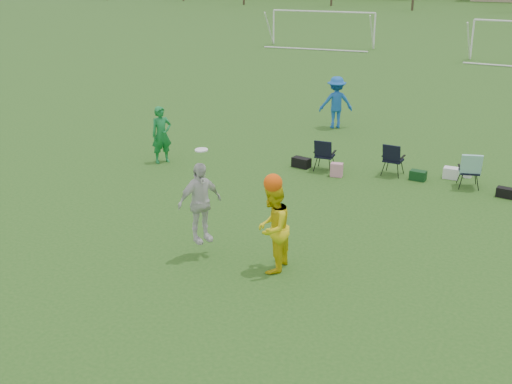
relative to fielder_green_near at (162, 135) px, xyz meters
The scene contains 6 objects.
ground 8.26m from the fielder_green_near, 48.44° to the right, with size 260.00×260.00×0.00m, color #24531A.
fielder_green_near is the anchor object (origin of this frame).
fielder_blue 7.30m from the fielder_green_near, 61.13° to the left, with size 1.24×0.71×1.92m, color blue.
center_contest 7.57m from the fielder_green_near, 44.30° to the right, with size 2.47×1.09×2.41m.
sideline_setup 8.92m from the fielder_green_near, 10.54° to the left, with size 8.08×1.82×1.92m.
goal_left 28.24m from the fielder_green_near, 99.28° to the left, with size 7.39×0.76×2.46m.
Camera 1 is at (5.28, -10.00, 6.08)m, focal length 45.00 mm.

